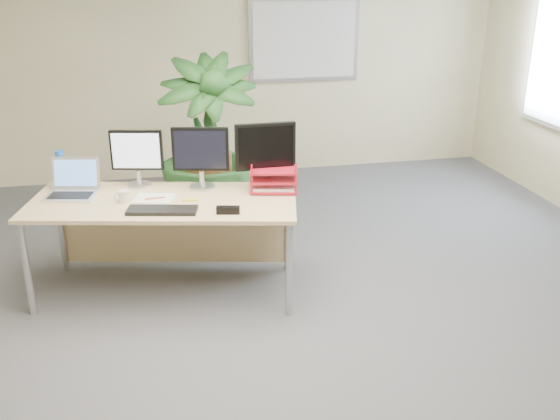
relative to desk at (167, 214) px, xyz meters
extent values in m
plane|color=#4A4A4F|center=(0.54, -1.26, -0.59)|extent=(8.00, 8.00, 0.00)
cube|color=#C2B689|center=(0.54, 2.74, 0.76)|extent=(7.00, 0.04, 2.70)
cube|color=#B5B4B9|center=(1.74, 2.71, 0.96)|extent=(1.30, 0.03, 0.95)
cube|color=silver|center=(1.74, 2.69, 0.96)|extent=(1.20, 0.01, 0.85)
cube|color=#D6B57E|center=(-0.02, -0.11, 0.14)|extent=(2.07, 1.21, 0.03)
cube|color=#D6B57E|center=(0.06, 0.26, -0.23)|extent=(1.80, 0.41, 0.60)
cylinder|color=#AFB0B4|center=(-1.00, -0.26, -0.23)|extent=(0.05, 0.05, 0.72)
cylinder|color=#AFB0B4|center=(0.80, -0.65, -0.23)|extent=(0.05, 0.05, 0.72)
cylinder|color=#AFB0B4|center=(-0.85, 0.44, -0.23)|extent=(0.05, 0.05, 0.72)
cylinder|color=#AFB0B4|center=(0.95, 0.05, -0.23)|extent=(0.05, 0.05, 0.72)
imported|color=#153B18|center=(0.40, 0.70, 0.16)|extent=(0.91, 0.91, 1.50)
cylinder|color=#AFB0B4|center=(-0.19, 0.25, 0.17)|extent=(0.18, 0.18, 0.02)
cylinder|color=#AFB0B4|center=(-0.19, 0.25, 0.23)|extent=(0.04, 0.04, 0.11)
cube|color=black|center=(-0.19, 0.25, 0.45)|extent=(0.40, 0.12, 0.31)
cube|color=silver|center=(-0.19, 0.23, 0.45)|extent=(0.35, 0.08, 0.27)
cylinder|color=#AFB0B4|center=(0.28, 0.10, 0.17)|extent=(0.19, 0.19, 0.02)
cylinder|color=#AFB0B4|center=(0.28, 0.10, 0.24)|extent=(0.04, 0.04, 0.12)
cube|color=black|center=(0.28, 0.10, 0.47)|extent=(0.43, 0.13, 0.33)
cube|color=black|center=(0.28, 0.07, 0.47)|extent=(0.38, 0.09, 0.29)
cylinder|color=#AFB0B4|center=(0.76, -0.01, 0.17)|extent=(0.21, 0.21, 0.02)
cylinder|color=#AFB0B4|center=(0.76, -0.01, 0.24)|extent=(0.04, 0.04, 0.13)
cube|color=black|center=(0.76, -0.01, 0.49)|extent=(0.46, 0.05, 0.35)
cube|color=black|center=(0.76, -0.04, 0.49)|extent=(0.42, 0.01, 0.31)
cube|color=silver|center=(-0.69, 0.09, 0.17)|extent=(0.41, 0.32, 0.02)
cube|color=black|center=(-0.69, 0.08, 0.18)|extent=(0.33, 0.23, 0.00)
cube|color=silver|center=(-0.65, 0.24, 0.30)|extent=(0.37, 0.14, 0.24)
cube|color=#578DE0|center=(-0.65, 0.24, 0.30)|extent=(0.32, 0.11, 0.19)
cube|color=black|center=(-0.04, -0.35, 0.17)|extent=(0.51, 0.26, 0.03)
cylinder|color=silver|center=(-0.30, -0.10, 0.20)|extent=(0.08, 0.08, 0.09)
torus|color=silver|center=(-0.34, -0.10, 0.20)|extent=(0.06, 0.02, 0.06)
cube|color=white|center=(-0.08, -0.08, 0.16)|extent=(0.33, 0.28, 0.01)
cylinder|color=#CF4C17|center=(-0.08, -0.10, 0.17)|extent=(0.14, 0.02, 0.01)
cylinder|color=yellow|center=(0.17, -0.17, 0.17)|extent=(0.12, 0.03, 0.02)
cylinder|color=silver|center=(-0.77, 0.38, 0.27)|extent=(0.07, 0.07, 0.22)
cylinder|color=blue|center=(-0.77, 0.38, 0.41)|extent=(0.07, 0.07, 0.06)
cylinder|color=blue|center=(-0.77, 0.38, 0.28)|extent=(0.07, 0.07, 0.07)
cube|color=#A41423|center=(0.81, -0.06, 0.17)|extent=(0.40, 0.34, 0.02)
cube|color=#A41423|center=(0.81, -0.06, 0.25)|extent=(0.40, 0.34, 0.02)
cube|color=#A41423|center=(0.81, -0.06, 0.32)|extent=(0.40, 0.34, 0.02)
cube|color=white|center=(0.81, -0.06, 0.19)|extent=(0.36, 0.30, 0.02)
cube|color=black|center=(0.41, -0.48, 0.18)|extent=(0.17, 0.08, 0.05)
camera|label=1|loc=(-0.08, -4.46, 1.75)|focal=40.00mm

